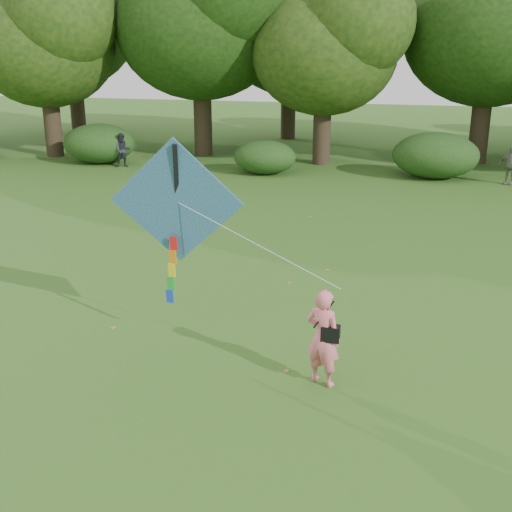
% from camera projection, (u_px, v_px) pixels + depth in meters
% --- Properties ---
extents(ground, '(100.00, 100.00, 0.00)m').
position_uv_depth(ground, '(271.00, 381.00, 10.74)').
color(ground, '#265114').
rests_on(ground, ground).
extents(man_kite_flyer, '(0.72, 0.60, 1.67)m').
position_uv_depth(man_kite_flyer, '(323.00, 337.00, 10.42)').
color(man_kite_flyer, '#EF707E').
rests_on(man_kite_flyer, ground).
extents(bystander_left, '(0.90, 0.82, 1.50)m').
position_uv_depth(bystander_left, '(123.00, 150.00, 28.61)').
color(bystander_left, '#262833').
rests_on(bystander_left, ground).
extents(bystander_right, '(0.97, 0.66, 1.53)m').
position_uv_depth(bystander_right, '(510.00, 165.00, 25.11)').
color(bystander_right, gray).
rests_on(bystander_right, ground).
extents(crossbody_bag, '(0.43, 0.20, 0.69)m').
position_uv_depth(crossbody_bag, '(330.00, 333.00, 10.33)').
color(crossbody_bag, black).
rests_on(crossbody_bag, ground).
extents(flying_kite, '(4.20, 1.30, 3.12)m').
position_uv_depth(flying_kite, '(177.00, 204.00, 11.27)').
color(flying_kite, '#2564A1').
rests_on(flying_kite, ground).
extents(tree_line, '(54.70, 15.30, 9.48)m').
position_uv_depth(tree_line, '(412.00, 36.00, 29.65)').
color(tree_line, '#3A2D1E').
rests_on(tree_line, ground).
extents(shrub_band, '(39.15, 3.22, 1.88)m').
position_uv_depth(shrub_band, '(344.00, 155.00, 26.84)').
color(shrub_band, '#264919').
rests_on(shrub_band, ground).
extents(fallen_leaves, '(10.63, 15.63, 0.01)m').
position_uv_depth(fallen_leaves, '(306.00, 315.00, 13.32)').
color(fallen_leaves, olive).
rests_on(fallen_leaves, ground).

